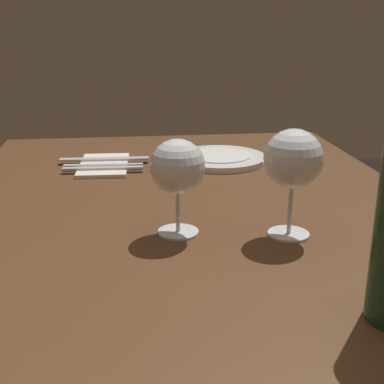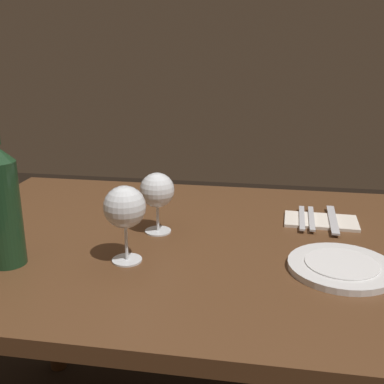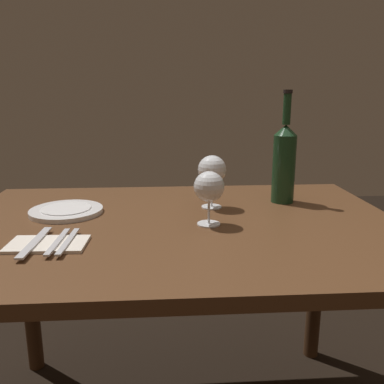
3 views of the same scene
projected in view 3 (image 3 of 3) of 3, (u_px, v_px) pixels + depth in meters
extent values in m
cube|color=#56351E|center=(179.00, 228.00, 1.19)|extent=(1.30, 0.90, 0.04)
cylinder|color=#412816|center=(316.00, 280.00, 1.69)|extent=(0.06, 0.06, 0.70)
cylinder|color=#412816|center=(29.00, 289.00, 1.61)|extent=(0.06, 0.06, 0.70)
cylinder|color=white|center=(212.00, 207.00, 1.33)|extent=(0.07, 0.07, 0.00)
cylinder|color=white|center=(212.00, 194.00, 1.32)|extent=(0.01, 0.01, 0.08)
sphere|color=white|center=(212.00, 170.00, 1.30)|extent=(0.09, 0.09, 0.09)
cylinder|color=maroon|center=(212.00, 170.00, 1.30)|extent=(0.07, 0.07, 0.03)
cylinder|color=white|center=(209.00, 224.00, 1.16)|extent=(0.07, 0.07, 0.00)
cylinder|color=white|center=(209.00, 211.00, 1.15)|extent=(0.01, 0.01, 0.07)
sphere|color=white|center=(209.00, 187.00, 1.14)|extent=(0.09, 0.09, 0.09)
cylinder|color=maroon|center=(209.00, 187.00, 1.14)|extent=(0.07, 0.07, 0.03)
cylinder|color=#19381E|center=(284.00, 169.00, 1.38)|extent=(0.08, 0.08, 0.23)
cone|color=#19381E|center=(286.00, 130.00, 1.34)|extent=(0.08, 0.08, 0.03)
cylinder|color=#19381E|center=(287.00, 109.00, 1.33)|extent=(0.03, 0.03, 0.10)
cylinder|color=black|center=(288.00, 91.00, 1.31)|extent=(0.03, 0.03, 0.01)
cylinder|color=white|center=(66.00, 211.00, 1.27)|extent=(0.22, 0.22, 0.01)
cylinder|color=white|center=(66.00, 208.00, 1.27)|extent=(0.15, 0.15, 0.00)
cube|color=silver|center=(48.00, 244.00, 1.01)|extent=(0.19, 0.12, 0.01)
cube|color=silver|center=(58.00, 241.00, 1.01)|extent=(0.02, 0.18, 0.00)
cube|color=silver|center=(68.00, 241.00, 1.01)|extent=(0.02, 0.18, 0.00)
cube|color=silver|center=(35.00, 242.00, 1.00)|extent=(0.03, 0.21, 0.00)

